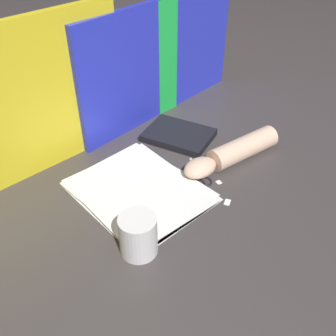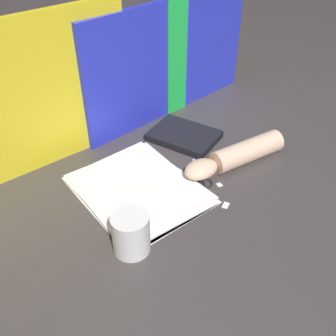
{
  "view_description": "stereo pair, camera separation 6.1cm",
  "coord_description": "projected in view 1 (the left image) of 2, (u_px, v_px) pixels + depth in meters",
  "views": [
    {
      "loc": [
        -0.57,
        -0.53,
        0.7
      ],
      "look_at": [
        -0.0,
        0.06,
        0.06
      ],
      "focal_mm": 42.0,
      "sensor_mm": 36.0,
      "label": 1
    },
    {
      "loc": [
        -0.52,
        -0.57,
        0.7
      ],
      "look_at": [
        -0.0,
        0.06,
        0.06
      ],
      "focal_mm": 42.0,
      "sensor_mm": 36.0,
      "label": 2
    }
  ],
  "objects": [
    {
      "name": "hand_forearm",
      "position": [
        233.0,
        153.0,
        1.14
      ],
      "size": [
        0.33,
        0.11,
        0.07
      ],
      "color": "beige",
      "rests_on": "ground_plane"
    },
    {
      "name": "paper_scrap_near",
      "position": [
        227.0,
        202.0,
        1.02
      ],
      "size": [
        0.03,
        0.02,
        0.0
      ],
      "color": "white",
      "rests_on": "ground_plane"
    },
    {
      "name": "mug",
      "position": [
        138.0,
        235.0,
        0.87
      ],
      "size": [
        0.09,
        0.09,
        0.1
      ],
      "color": "white",
      "rests_on": "ground_plane"
    },
    {
      "name": "book_closed",
      "position": [
        179.0,
        135.0,
        1.25
      ],
      "size": [
        0.21,
        0.24,
        0.02
      ],
      "color": "black",
      "rests_on": "ground_plane"
    },
    {
      "name": "paper_stack",
      "position": [
        139.0,
        191.0,
        1.05
      ],
      "size": [
        0.3,
        0.35,
        0.01
      ],
      "color": "white",
      "rests_on": "ground_plane"
    },
    {
      "name": "ground_plane",
      "position": [
        185.0,
        195.0,
        1.05
      ],
      "size": [
        6.0,
        6.0,
        0.0
      ],
      "primitive_type": "plane",
      "color": "#3D3838"
    },
    {
      "name": "backdrop_panel_right",
      "position": [
        162.0,
        59.0,
        1.28
      ],
      "size": [
        0.68,
        0.06,
        0.38
      ],
      "color": "#2833D1",
      "rests_on": "ground_plane"
    },
    {
      "name": "paper_scrap_mid",
      "position": [
        219.0,
        182.0,
        1.09
      ],
      "size": [
        0.02,
        0.02,
        0.0
      ],
      "color": "white",
      "rests_on": "ground_plane"
    },
    {
      "name": "scissors",
      "position": [
        196.0,
        177.0,
        1.1
      ],
      "size": [
        0.11,
        0.14,
        0.01
      ],
      "color": "silver",
      "rests_on": "ground_plane"
    },
    {
      "name": "backdrop_panel_center",
      "position": [
        98.0,
        84.0,
        1.14
      ],
      "size": [
        0.63,
        0.02,
        0.38
      ],
      "color": "green",
      "rests_on": "ground_plane"
    }
  ]
}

